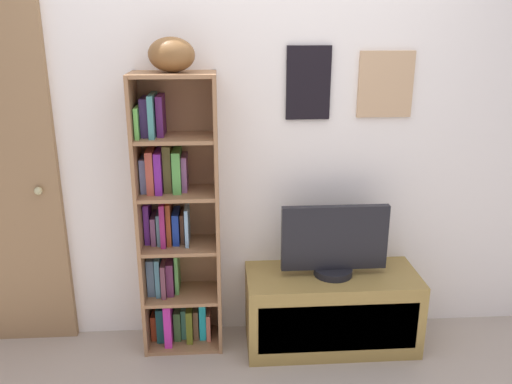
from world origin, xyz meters
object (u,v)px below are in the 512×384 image
at_px(bookshelf, 174,227).
at_px(television, 334,242).
at_px(tv_stand, 331,309).
at_px(football, 171,55).

height_order(bookshelf, television, bookshelf).
bearing_deg(tv_stand, football, 175.36).
height_order(football, tv_stand, football).
height_order(tv_stand, television, television).
distance_m(football, television, 1.33).
xyz_separation_m(football, tv_stand, (0.86, -0.07, -1.44)).
bearing_deg(television, bookshelf, 173.57).
relative_size(football, television, 0.42).
xyz_separation_m(football, television, (0.86, -0.07, -1.02)).
bearing_deg(television, tv_stand, -90.00).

